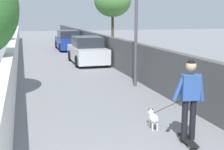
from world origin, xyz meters
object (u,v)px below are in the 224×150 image
object	(u,v)px
lamp_post	(136,4)
dog	(153,118)
tree_right_far	(113,1)
person_skateboarder	(190,93)
skateboard	(188,140)
car_near	(87,51)
car_far	(68,41)

from	to	relation	value
lamp_post	dog	world-z (taller)	lamp_post
tree_right_far	person_skateboarder	world-z (taller)	tree_right_far
lamp_post	dog	size ratio (longest dim) A/B	3.44
skateboard	car_near	world-z (taller)	car_near
car_near	car_far	size ratio (longest dim) A/B	0.94
lamp_post	skateboard	world-z (taller)	lamp_post
lamp_post	car_far	bearing A→B (deg)	2.46
person_skateboarder	car_near	bearing A→B (deg)	-1.09
tree_right_far	car_near	distance (m)	5.97
tree_right_far	person_skateboarder	size ratio (longest dim) A/B	2.83
person_skateboarder	dog	xyz separation A→B (m)	(1.04, 0.36, -0.84)
tree_right_far	skateboard	xyz separation A→B (m)	(-16.18, 2.99, -3.69)
skateboard	person_skateboarder	bearing A→B (deg)	153.43
person_skateboarder	dog	bearing A→B (deg)	19.23
skateboard	dog	distance (m)	1.12
person_skateboarder	lamp_post	bearing A→B (deg)	-8.50
car_near	car_far	distance (m)	7.61
skateboard	car_near	distance (m)	11.88
car_far	car_near	bearing A→B (deg)	180.00
car_far	tree_right_far	bearing A→B (deg)	-139.91
car_near	tree_right_far	bearing A→B (deg)	-32.61
skateboard	car_far	distance (m)	19.48
tree_right_far	lamp_post	size ratio (longest dim) A/B	1.06
car_near	person_skateboarder	bearing A→B (deg)	178.91
lamp_post	person_skateboarder	world-z (taller)	lamp_post
lamp_post	skateboard	xyz separation A→B (m)	(-5.52, 0.83, -3.09)
car_far	skateboard	bearing A→B (deg)	179.34
lamp_post	dog	distance (m)	5.46
skateboard	dog	world-z (taller)	dog
lamp_post	tree_right_far	bearing A→B (deg)	-11.48
tree_right_far	dog	distance (m)	15.90
car_near	lamp_post	bearing A→B (deg)	-174.59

